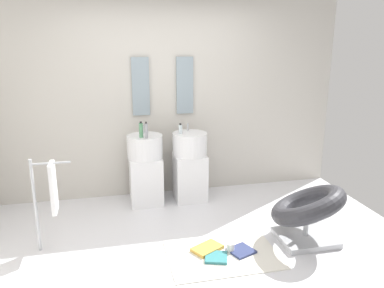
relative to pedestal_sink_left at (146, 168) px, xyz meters
name	(u,v)px	position (x,y,z in m)	size (l,w,h in m)	color
ground_plane	(190,253)	(0.29, -1.28, -0.49)	(4.80, 3.60, 0.04)	silver
rear_partition	(162,98)	(0.29, 0.37, 0.83)	(4.80, 0.10, 2.60)	beige
pedestal_sink_left	(146,168)	(0.00, 0.00, 0.00)	(0.44, 0.44, 0.99)	white
pedestal_sink_right	(190,165)	(0.57, 0.00, 0.00)	(0.44, 0.44, 0.99)	white
vanity_mirror_left	(141,87)	(0.00, 0.30, 0.99)	(0.22, 0.03, 0.73)	#8C9EA8
vanity_mirror_right	(185,85)	(0.57, 0.30, 0.99)	(0.22, 0.03, 0.73)	#8C9EA8
lounge_chair	(307,210)	(1.51, -1.34, -0.12)	(1.10, 1.10, 0.65)	#B7BABF
towel_rack	(50,190)	(-1.01, -0.93, 0.16)	(0.37, 0.22, 0.95)	#B7BABF
area_rug	(223,254)	(0.59, -1.42, -0.46)	(1.07, 0.75, 0.01)	white
magazine_teal	(216,257)	(0.50, -1.48, -0.44)	(0.21, 0.21, 0.03)	teal
magazine_ochre	(207,248)	(0.46, -1.31, -0.44)	(0.29, 0.19, 0.03)	gold
magazine_navy	(241,251)	(0.78, -1.42, -0.45)	(0.23, 0.22, 0.02)	navy
coffee_mug	(230,247)	(0.67, -1.39, -0.41)	(0.08, 0.08, 0.09)	white
soap_bottle_grey	(146,131)	(0.01, -0.15, 0.52)	(0.04, 0.04, 0.20)	#99999E
soap_bottle_clear	(180,129)	(0.45, -0.01, 0.49)	(0.05, 0.05, 0.13)	silver
soap_bottle_green	(141,130)	(-0.05, -0.09, 0.52)	(0.05, 0.05, 0.19)	#59996B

